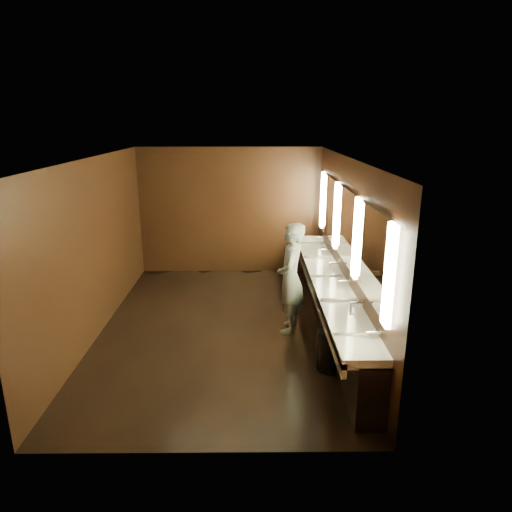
# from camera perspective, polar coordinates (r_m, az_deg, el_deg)

# --- Properties ---
(floor) EXTENTS (6.00, 6.00, 0.00)m
(floor) POSITION_cam_1_polar(r_m,az_deg,el_deg) (7.78, -4.18, -8.93)
(floor) COLOR black
(floor) RESTS_ON ground
(ceiling) EXTENTS (4.00, 6.00, 0.02)m
(ceiling) POSITION_cam_1_polar(r_m,az_deg,el_deg) (7.04, -4.67, 12.09)
(ceiling) COLOR #2D2D2B
(ceiling) RESTS_ON wall_back
(wall_back) EXTENTS (4.00, 0.02, 2.80)m
(wall_back) POSITION_cam_1_polar(r_m,az_deg,el_deg) (10.20, -3.32, 5.61)
(wall_back) COLOR black
(wall_back) RESTS_ON floor
(wall_front) EXTENTS (4.00, 0.02, 2.80)m
(wall_front) POSITION_cam_1_polar(r_m,az_deg,el_deg) (4.48, -6.93, -9.36)
(wall_front) COLOR black
(wall_front) RESTS_ON floor
(wall_left) EXTENTS (0.02, 6.00, 2.80)m
(wall_left) POSITION_cam_1_polar(r_m,az_deg,el_deg) (7.69, -19.46, 0.96)
(wall_left) COLOR black
(wall_left) RESTS_ON floor
(wall_right) EXTENTS (0.02, 6.00, 2.80)m
(wall_right) POSITION_cam_1_polar(r_m,az_deg,el_deg) (7.42, 11.18, 1.07)
(wall_right) COLOR black
(wall_right) RESTS_ON floor
(sink_counter) EXTENTS (0.55, 5.40, 1.01)m
(sink_counter) POSITION_cam_1_polar(r_m,az_deg,el_deg) (7.67, 9.28, -5.44)
(sink_counter) COLOR black
(sink_counter) RESTS_ON floor
(mirror_band) EXTENTS (0.06, 5.03, 1.15)m
(mirror_band) POSITION_cam_1_polar(r_m,az_deg,el_deg) (7.33, 11.18, 3.71)
(mirror_band) COLOR #FFF9B5
(mirror_band) RESTS_ON wall_right
(person) EXTENTS (0.55, 0.73, 1.82)m
(person) POSITION_cam_1_polar(r_m,az_deg,el_deg) (7.38, 4.36, -2.75)
(person) COLOR #93CCDC
(person) RESTS_ON floor
(trash_bin) EXTENTS (0.49, 0.49, 0.58)m
(trash_bin) POSITION_cam_1_polar(r_m,az_deg,el_deg) (6.54, 9.21, -11.51)
(trash_bin) COLOR black
(trash_bin) RESTS_ON floor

